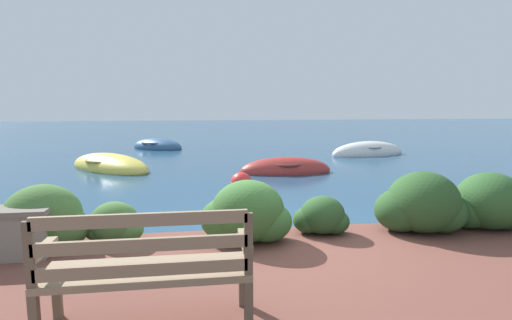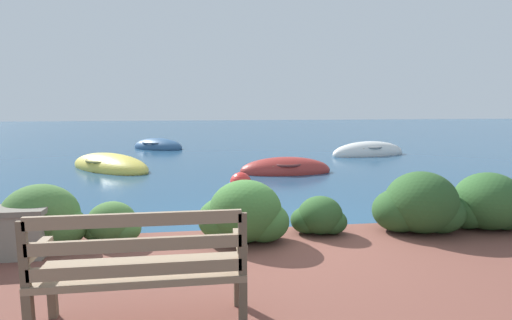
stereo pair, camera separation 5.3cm
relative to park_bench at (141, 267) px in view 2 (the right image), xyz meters
The scene contains 13 objects.
ground_plane 2.73m from the park_bench, 59.28° to the left, with size 80.00×80.00×0.00m.
park_bench is the anchor object (origin of this frame).
hedge_clump_far_left 2.41m from the park_bench, 126.32° to the left, with size 1.08×0.78×0.73m.
hedge_clump_left 2.12m from the park_bench, 107.94° to the left, with size 0.72×0.52×0.49m.
hedge_clump_centre 2.04m from the park_bench, 62.56° to the left, with size 1.10×0.79×0.75m.
hedge_clump_right 2.75m from the park_bench, 45.40° to the left, with size 0.72×0.52×0.49m.
hedge_clump_far_right 3.70m from the park_bench, 29.72° to the left, with size 1.17×0.84×0.79m.
hedge_clump_extra 4.55m from the park_bench, 23.82° to the left, with size 1.11×0.80×0.76m.
rowboat_nearest 8.16m from the park_bench, 70.58° to the left, with size 2.52×1.03×0.75m.
rowboat_mid 9.30m from the park_bench, 103.63° to the left, with size 3.16×3.22×0.78m.
rowboat_far 12.76m from the park_bench, 59.34° to the left, with size 3.09×1.57×0.88m.
rowboat_outer 14.28m from the park_bench, 95.45° to the left, with size 2.66×2.43×0.76m.
mooring_buoy 6.19m from the park_bench, 77.70° to the left, with size 0.54×0.54×0.49m.
Camera 2 is at (-0.90, -5.10, 1.87)m, focal length 28.00 mm.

